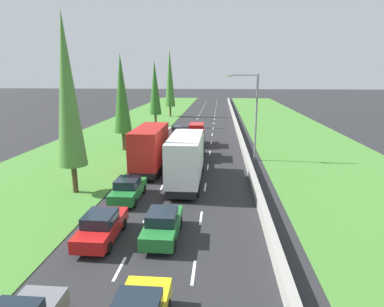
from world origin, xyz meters
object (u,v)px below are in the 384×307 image
Objects in this scene: black_van_centre_lane at (195,145)px; green_sedan_centre_lane at (163,224)px; red_van_centre_lane at (197,134)px; poplar_tree_third at (122,94)px; poplar_tree_fifth at (170,78)px; green_sedan_left_lane at (128,189)px; poplar_tree_second at (67,91)px; white_hatchback_left_lane at (168,140)px; white_box_truck_centre_lane at (187,158)px; poplar_tree_fourth at (155,88)px; red_sedan_left_lane at (101,226)px; street_light_mast at (253,111)px; red_box_truck_left_lane at (152,147)px; maroon_sedan_left_lane at (176,132)px.

green_sedan_centre_lane is at bearing -91.36° from black_van_centre_lane.
red_van_centre_lane is 0.43× the size of poplar_tree_third.
poplar_tree_fifth is at bearing 102.62° from black_van_centre_lane.
poplar_tree_second is (-4.49, 1.17, 6.91)m from green_sedan_left_lane.
white_hatchback_left_lane is 0.28× the size of poplar_tree_fifth.
white_box_truck_centre_lane is 15.38m from poplar_tree_third.
poplar_tree_second reaches higher than white_box_truck_centre_lane.
poplar_tree_fourth is at bearing 119.05° from red_van_centre_lane.
white_box_truck_centre_lane reaches higher than red_sedan_left_lane.
red_sedan_left_lane is at bearing -57.22° from poplar_tree_second.
green_sedan_centre_lane is at bearing 9.10° from red_sedan_left_lane.
white_box_truck_centre_lane reaches higher than green_sedan_left_lane.
poplar_tree_fourth is 26.27m from street_light_mast.
green_sedan_centre_lane is at bearing -76.31° from red_box_truck_left_lane.
street_light_mast is at bearing 62.05° from red_sedan_left_lane.
black_van_centre_lane reaches higher than red_sedan_left_lane.
poplar_tree_fifth is 39.07m from street_light_mast.
white_hatchback_left_lane is 0.87× the size of maroon_sedan_left_lane.
poplar_tree_fifth reaches higher than maroon_sedan_left_lane.
maroon_sedan_left_lane is 25.37m from poplar_tree_fifth.
poplar_tree_second is (-8.11, -18.38, 6.32)m from red_van_centre_lane.
street_light_mast is at bearing 37.69° from poplar_tree_second.
red_van_centre_lane is (3.45, 25.63, 0.59)m from red_sedan_left_lane.
red_box_truck_left_lane reaches higher than red_sedan_left_lane.
poplar_tree_fifth is (-7.96, 44.61, 5.87)m from white_box_truck_centre_lane.
maroon_sedan_left_lane is (-3.56, 20.70, -1.37)m from white_box_truck_centre_lane.
red_van_centre_lane is 21.06m from poplar_tree_second.
red_van_centre_lane is (3.55, 1.12, 0.56)m from white_hatchback_left_lane.
black_van_centre_lane is 6.72m from white_hatchback_left_lane.
poplar_tree_fourth is 14.54m from poplar_tree_fifth.
poplar_tree_fourth is (0.36, 18.32, -0.04)m from poplar_tree_third.
poplar_tree_second is 1.19× the size of poplar_tree_fourth.
poplar_tree_second reaches higher than red_van_centre_lane.
red_sedan_left_lane is at bearing -77.06° from poplar_tree_third.
white_hatchback_left_lane is 12.41m from street_light_mast.
black_van_centre_lane reaches higher than green_sedan_centre_lane.
maroon_sedan_left_lane is at bearing -62.97° from poplar_tree_fourth.
green_sedan_centre_lane is (3.30, 0.53, 0.00)m from red_sedan_left_lane.
poplar_tree_second is at bearing -125.52° from black_van_centre_lane.
maroon_sedan_left_lane is at bearing 89.28° from green_sedan_left_lane.
white_hatchback_left_lane is at bearing -162.50° from red_van_centre_lane.
poplar_tree_second reaches higher than white_hatchback_left_lane.
red_box_truck_left_lane is at bearing -84.05° from poplar_tree_fifth.
white_hatchback_left_lane is 0.29× the size of poplar_tree_second.
poplar_tree_second reaches higher than black_van_centre_lane.
green_sedan_left_lane is 0.40× the size of poplar_tree_third.
red_box_truck_left_lane is at bearing 103.69° from green_sedan_centre_lane.
red_sedan_left_lane is 25.86m from red_van_centre_lane.
poplar_tree_fourth is (-0.03, 33.04, -1.07)m from poplar_tree_second.
poplar_tree_third is (-5.18, -8.87, 5.88)m from maroon_sedan_left_lane.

